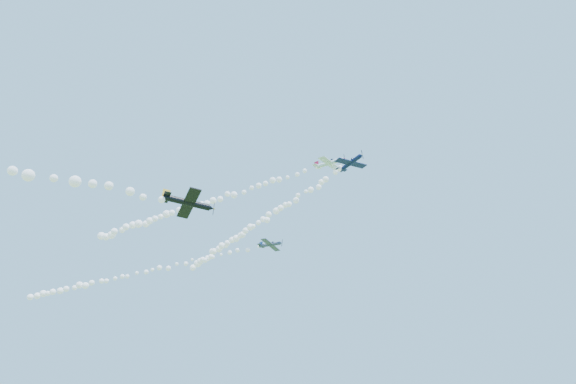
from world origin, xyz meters
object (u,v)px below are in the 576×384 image
Objects in this scene: plane_navy at (351,163)px; plane_black at (189,203)px; plane_white at (330,163)px; plane_grey at (271,245)px.

plane_black is at bearing -87.53° from plane_navy.
plane_white reaches higher than plane_black.
plane_navy reaches higher than plane_black.
plane_black is (11.91, -34.25, -6.87)m from plane_grey.
plane_navy is at bearing 13.43° from plane_black.
plane_navy is 25.02m from plane_grey.
plane_grey is at bearing -164.60° from plane_navy.
plane_white is at bearing -14.39° from plane_grey.
plane_white is 21.94m from plane_grey.
plane_grey is 0.79× the size of plane_black.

